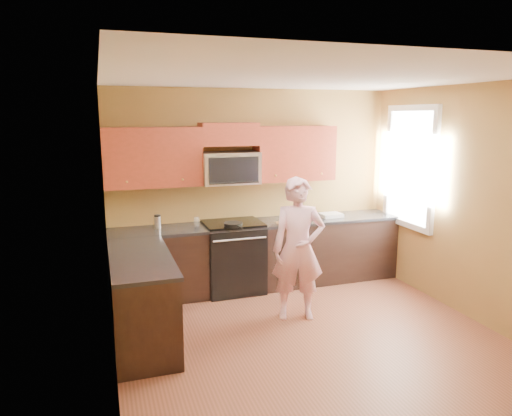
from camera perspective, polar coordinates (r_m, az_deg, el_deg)
name	(u,v)px	position (r m, az deg, el deg)	size (l,w,h in m)	color
floor	(313,340)	(5.23, 6.86, -15.57)	(4.00, 4.00, 0.00)	brown
ceiling	(319,77)	(4.69, 7.64, 15.41)	(4.00, 4.00, 0.00)	white
wall_back	(254,187)	(6.61, -0.28, 2.50)	(4.00, 4.00, 0.00)	brown
wall_front	(458,281)	(3.16, 23.21, -8.09)	(4.00, 4.00, 0.00)	brown
wall_left	(108,231)	(4.32, -17.46, -2.67)	(4.00, 4.00, 0.00)	brown
wall_right	(475,204)	(5.92, 24.98, 0.42)	(4.00, 4.00, 0.00)	brown
cabinet_back_run	(261,256)	(6.53, 0.56, -5.80)	(4.00, 0.60, 0.88)	black
cabinet_left_run	(142,300)	(5.18, -13.65, -10.74)	(0.60, 1.60, 0.88)	black
countertop_back	(261,223)	(6.40, 0.59, -1.88)	(4.00, 0.62, 0.04)	black
countertop_left	(141,258)	(5.03, -13.77, -5.86)	(0.62, 1.60, 0.04)	black
stove	(233,257)	(6.39, -2.78, -5.89)	(0.76, 0.65, 0.95)	black
microwave	(230,184)	(6.29, -3.18, 2.96)	(0.76, 0.40, 0.42)	silver
upper_cab_left	(154,187)	(6.14, -12.21, 2.52)	(1.22, 0.33, 0.75)	maroon
upper_cab_right	(294,180)	(6.63, 4.61, 3.36)	(1.12, 0.33, 0.75)	maroon
upper_cab_over_mw	(229,134)	(6.27, -3.33, 8.90)	(0.76, 0.33, 0.30)	maroon
window	(410,167)	(6.77, 18.12, 4.71)	(0.06, 1.06, 1.66)	white
woman	(298,249)	(5.47, 5.12, -4.96)	(0.61, 0.40, 1.66)	pink
frying_pan	(233,227)	(6.02, -2.78, -2.25)	(0.24, 0.42, 0.05)	black
butter_tub	(290,222)	(6.40, 4.15, -1.74)	(0.13, 0.13, 0.10)	#FFBB43
toast_slice	(280,223)	(6.34, 2.94, -1.78)	(0.11, 0.11, 0.01)	#B27F47
napkin_a	(283,222)	(6.25, 3.32, -1.75)	(0.11, 0.12, 0.06)	silver
napkin_b	(308,218)	(6.53, 6.35, -1.21)	(0.12, 0.13, 0.07)	silver
dish_towel	(331,215)	(6.81, 9.02, -0.84)	(0.30, 0.24, 0.05)	white
travel_mug	(158,228)	(6.17, -11.77, -2.43)	(0.08, 0.08, 0.18)	silver
glass_b	(197,222)	(6.20, -7.19, -1.65)	(0.07, 0.07, 0.12)	silver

